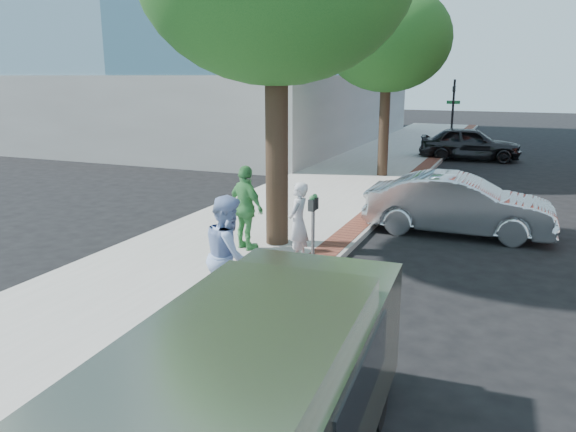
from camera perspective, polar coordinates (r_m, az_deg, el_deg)
The scene contains 14 objects.
ground at distance 11.43m, azimuth -2.19°, elevation -6.28°, with size 120.00×120.00×0.00m, color black.
sidewalk at distance 19.12m, azimuth 3.81°, elevation 2.25°, with size 5.00×60.00×0.15m, color #9E9991.
brick_strip at distance 18.53m, azimuth 10.26°, elevation 1.93°, with size 0.60×60.00×0.01m, color brown.
curb at distance 18.47m, azimuth 11.31°, elevation 1.59°, with size 0.10×60.00×0.15m, color gray.
office_base at distance 36.30m, azimuth -6.35°, elevation 10.84°, with size 18.20×22.20×4.00m, color gray.
signal_near at distance 31.97m, azimuth 16.41°, elevation 10.40°, with size 0.70×0.15×3.80m.
tree_far at distance 22.33m, azimuth 10.08°, elevation 17.24°, with size 4.80×4.80×7.14m.
parking_meter at distance 11.53m, azimuth 2.57°, elevation 0.15°, with size 0.12×0.32×1.47m.
person_gray at distance 11.69m, azimuth 1.04°, elevation -0.66°, with size 0.62×0.41×1.71m, color silver.
person_officer at distance 9.18m, azimuth -6.02°, elevation -3.98°, with size 0.96×0.75×1.98m, color #87A0D1.
person_green at distance 12.58m, azimuth -4.29°, elevation 0.83°, with size 1.12×0.47×1.91m, color #469A50.
sedan_silver at distance 15.00m, azimuth 16.95°, elevation 1.10°, with size 1.63×4.67×1.54m, color silver.
bg_car at distance 28.72m, azimuth 17.99°, elevation 7.03°, with size 1.90×4.72×1.61m, color black.
van at distance 5.56m, azimuth -2.99°, elevation -17.86°, with size 2.24×5.23×1.89m.
Camera 1 is at (4.53, -9.72, 3.97)m, focal length 35.00 mm.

